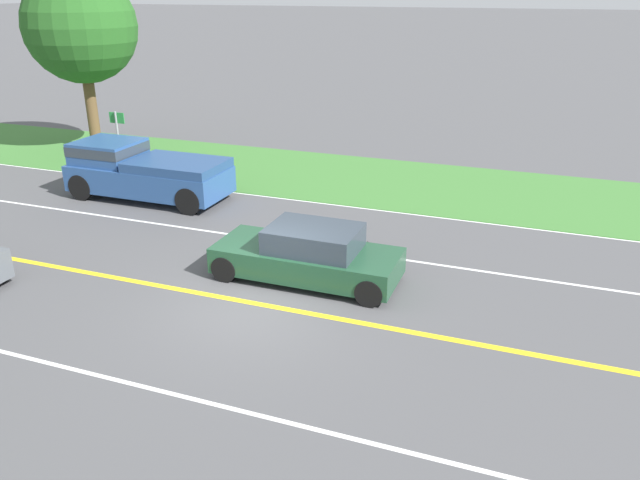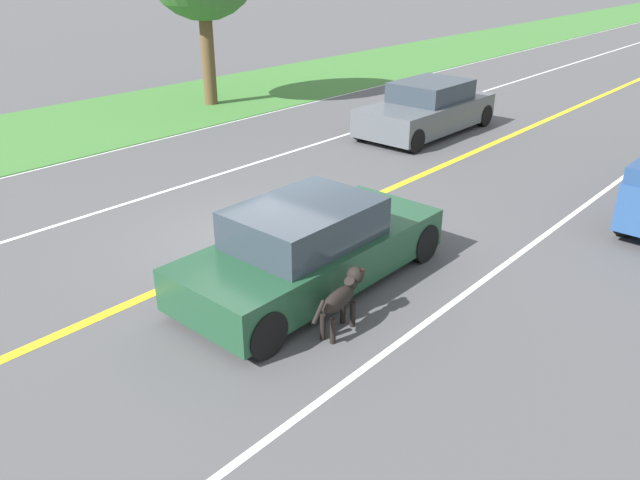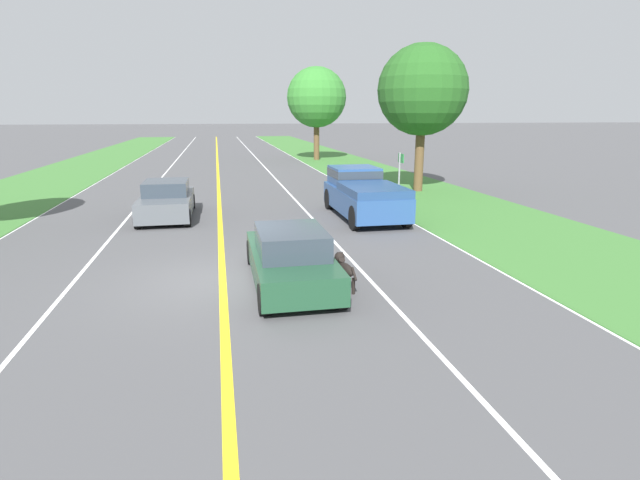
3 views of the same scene
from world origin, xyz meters
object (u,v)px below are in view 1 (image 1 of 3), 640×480
Objects in this scene: pickup_truck at (143,170)px; dog at (349,246)px; ego_car at (309,255)px; street_sign at (118,133)px; roadside_tree_right_near at (81,27)px.

dog is at bearing -108.96° from pickup_truck.
ego_car is 1.98× the size of street_sign.
dog is at bearing -116.04° from street_sign.
dog is at bearing -29.23° from ego_car.
ego_car is 8.39m from pickup_truck.
ego_car is at bearing -117.80° from pickup_truck.
pickup_truck is 3.87m from street_sign.
roadside_tree_right_near reaches higher than ego_car.
roadside_tree_right_near is (4.67, 5.72, 4.10)m from pickup_truck.
street_sign is (6.47, 10.27, 0.79)m from ego_car.
pickup_truck is (3.91, 7.41, 0.30)m from ego_car.
ego_car is 3.58× the size of dog.
pickup_truck is at bearing 63.74° from dog.
pickup_truck is at bearing 62.20° from ego_car.
ego_car is at bearing 143.46° from dog.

